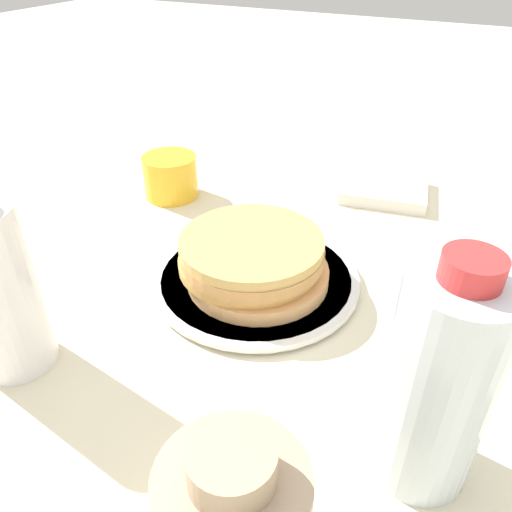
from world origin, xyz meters
TOP-DOWN VIEW (x-y plane):
  - ground_plane at (0.00, 0.00)m, footprint 4.00×4.00m
  - plate at (0.02, -0.02)m, footprint 0.25×0.25m
  - pancake_stack at (0.02, -0.02)m, footprint 0.18×0.17m
  - juice_glass at (-0.20, 0.13)m, footprint 0.08×0.08m
  - water_bottle_mid at (0.24, -0.17)m, footprint 0.08×0.08m
  - napkin at (0.10, 0.29)m, footprint 0.15×0.14m

SIDE VIEW (x-z plane):
  - ground_plane at x=0.00m, z-range 0.00..0.00m
  - plate at x=0.02m, z-range 0.00..0.01m
  - napkin at x=0.10m, z-range 0.00..0.02m
  - juice_glass at x=-0.20m, z-range 0.00..0.07m
  - pancake_stack at x=0.02m, z-range 0.01..0.07m
  - water_bottle_mid at x=0.24m, z-range -0.01..0.20m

